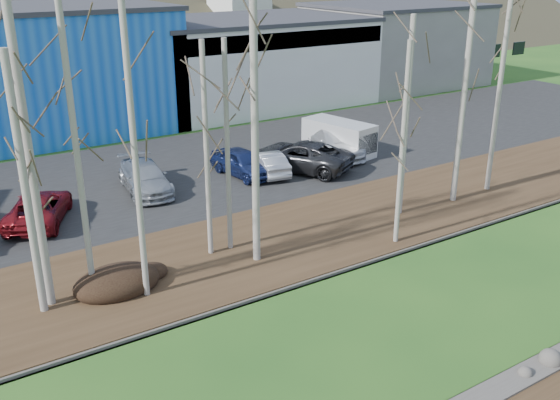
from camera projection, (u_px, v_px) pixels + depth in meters
dirt_strip at (551, 398)px, 16.85m from camera, size 80.00×1.80×0.03m
near_bank_rocks at (519, 379)px, 17.64m from camera, size 80.00×0.80×0.50m
river at (416, 315)px, 20.85m from camera, size 80.00×8.00×0.90m
far_bank_rocks at (340, 267)px, 24.06m from camera, size 80.00×0.80×0.46m
far_bank at (294, 237)px, 26.54m from camera, size 80.00×7.00×0.15m
parking_lot at (188, 171)px, 34.76m from camera, size 80.00×14.00×0.14m
building_blue at (12, 72)px, 41.20m from camera, size 20.40×12.24×8.30m
building_white at (247, 60)px, 50.57m from camera, size 18.36×12.24×6.80m
building_grey at (394, 44)px, 58.61m from camera, size 14.28×12.24×7.30m
dirt_mound at (117, 281)px, 22.08m from camera, size 3.11×2.19×0.61m
birch_0 at (26, 189)px, 19.30m from camera, size 0.26×0.26×8.61m
birch_1 at (74, 126)px, 19.82m from camera, size 0.19×0.19×11.98m
birch_2 at (31, 165)px, 19.48m from camera, size 0.28×0.28×9.89m
birch_3 at (133, 130)px, 19.69m from camera, size 0.21×0.21×11.83m
birch_4 at (255, 136)px, 22.62m from camera, size 0.28×0.28×9.89m
birch_5 at (227, 149)px, 23.86m from camera, size 0.20×0.20×8.34m
birch_6 at (402, 146)px, 24.46m from camera, size 0.19×0.19×8.19m
birch_7 at (464, 93)px, 28.50m from camera, size 0.28×0.28×10.45m
birch_8 at (406, 119)px, 27.26m from camera, size 0.24×0.24×8.86m
birch_9 at (501, 74)px, 29.72m from camera, size 0.24×0.24×11.70m
birch_10 at (207, 153)px, 23.41m from camera, size 0.20×0.20×8.34m
birch_11 at (73, 126)px, 19.81m from camera, size 0.19×0.19×11.98m
car_2 at (39, 208)px, 27.61m from camera, size 4.10×5.29×1.33m
car_3 at (145, 178)px, 31.29m from camera, size 2.71×5.20×1.44m
car_4 at (242, 162)px, 33.58m from camera, size 2.22×4.46×1.46m
car_5 at (267, 163)px, 33.86m from camera, size 2.06×4.05×1.27m
car_6 at (301, 156)px, 34.48m from camera, size 5.10×6.37×1.61m
car_7 at (334, 142)px, 37.17m from camera, size 3.40×5.78×1.57m
car_8 at (333, 142)px, 37.14m from camera, size 3.40×5.78×1.57m
van_white at (341, 138)px, 37.28m from camera, size 2.71×4.72×1.94m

